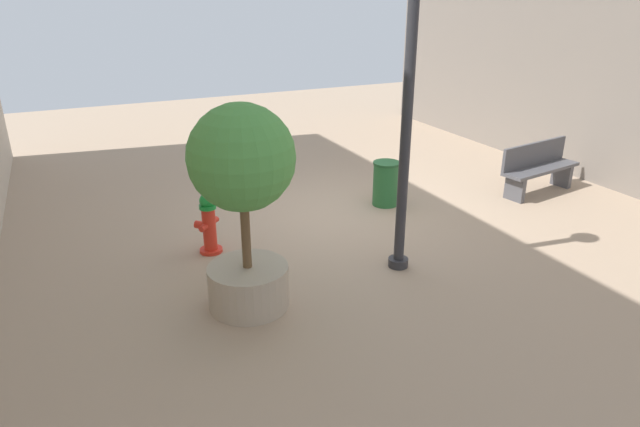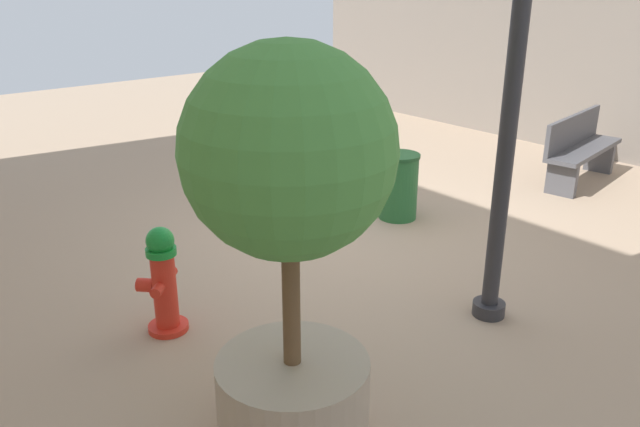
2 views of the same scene
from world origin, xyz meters
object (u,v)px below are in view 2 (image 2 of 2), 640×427
object	(u,v)px
fire_hydrant	(163,280)
planter_tree	(290,212)
bench_near	(580,147)
street_lamp	(520,23)
trash_bin	(399,186)

from	to	relation	value
fire_hydrant	planter_tree	size ratio (longest dim) A/B	0.37
bench_near	street_lamp	distance (m)	4.72
fire_hydrant	street_lamp	xyz separation A→B (m)	(-2.27, 1.58, 1.99)
planter_tree	trash_bin	bearing A→B (deg)	-146.16
planter_tree	trash_bin	size ratio (longest dim) A/B	3.14
fire_hydrant	bench_near	distance (m)	6.30
bench_near	planter_tree	size ratio (longest dim) A/B	0.73
bench_near	planter_tree	xyz separation A→B (m)	(6.25, 1.56, 1.03)
bench_near	trash_bin	size ratio (longest dim) A/B	2.29
fire_hydrant	bench_near	world-z (taller)	bench_near
bench_near	fire_hydrant	bearing A→B (deg)	-0.97
street_lamp	trash_bin	distance (m)	3.15
trash_bin	fire_hydrant	bearing A→B (deg)	9.33
planter_tree	street_lamp	world-z (taller)	street_lamp
street_lamp	trash_bin	bearing A→B (deg)	-117.01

